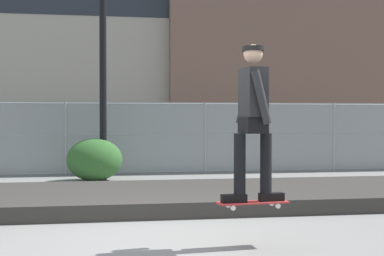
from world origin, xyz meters
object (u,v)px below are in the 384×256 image
Objects in this scene: skater at (253,113)px; skateboard at (253,203)px; parked_car_mid at (150,137)px; shrub_center at (95,160)px.

skateboard is at bearing 165.96° from skater.
skateboard is 0.18× the size of parked_car_mid.
skater reaches higher than shrub_center.
parked_car_mid is 5.03m from shrub_center.
skateboard is 11.07m from parked_car_mid.
shrub_center is (-1.98, 6.30, -1.00)m from skater.
shrub_center is at bearing -108.46° from parked_car_mid.
shrub_center is (-1.59, -4.76, -0.35)m from parked_car_mid.
parked_car_mid is at bearing 92.01° from skateboard.
skater is at bearing -87.99° from parked_car_mid.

